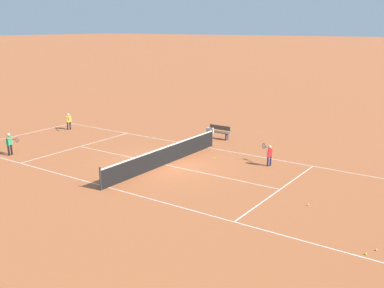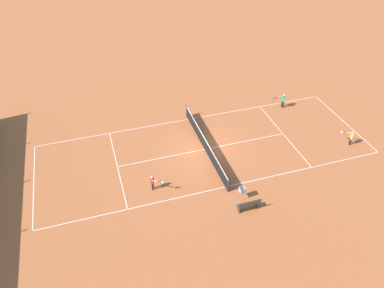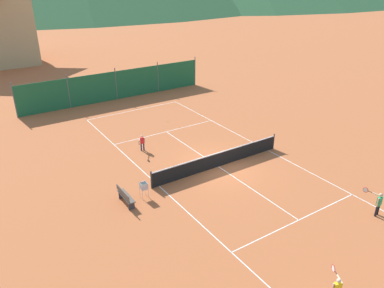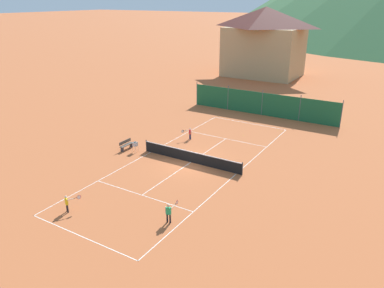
# 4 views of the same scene
# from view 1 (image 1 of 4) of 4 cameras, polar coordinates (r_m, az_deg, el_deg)

# --- Properties ---
(ground_plane) EXTENTS (600.00, 600.00, 0.00)m
(ground_plane) POSITION_cam_1_polar(r_m,az_deg,el_deg) (23.28, -3.44, -2.64)
(ground_plane) COLOR #B25B33
(court_line_markings) EXTENTS (8.25, 23.85, 0.01)m
(court_line_markings) POSITION_cam_1_polar(r_m,az_deg,el_deg) (23.28, -3.45, -2.64)
(court_line_markings) COLOR white
(court_line_markings) RESTS_ON ground
(tennis_net) EXTENTS (9.18, 0.08, 1.06)m
(tennis_net) POSITION_cam_1_polar(r_m,az_deg,el_deg) (23.14, -3.46, -1.46)
(tennis_net) COLOR #2D2D2D
(tennis_net) RESTS_ON ground
(player_near_service) EXTENTS (0.42, 1.07, 1.26)m
(player_near_service) POSITION_cam_1_polar(r_m,az_deg,el_deg) (26.71, -22.14, 0.19)
(player_near_service) COLOR black
(player_near_service) RESTS_ON ground
(player_far_service) EXTENTS (0.73, 0.81, 1.10)m
(player_far_service) POSITION_cam_1_polar(r_m,az_deg,el_deg) (23.22, 9.75, -1.21)
(player_far_service) COLOR #23284C
(player_far_service) RESTS_ON ground
(player_far_baseline) EXTENTS (0.73, 0.84, 1.14)m
(player_far_baseline) POSITION_cam_1_polar(r_m,az_deg,el_deg) (32.07, -15.41, 2.93)
(player_far_baseline) COLOR black
(player_far_baseline) RESTS_ON ground
(tennis_ball_service_box) EXTENTS (0.07, 0.07, 0.07)m
(tennis_ball_service_box) POSITION_cam_1_polar(r_m,az_deg,el_deg) (24.35, 2.84, -1.76)
(tennis_ball_service_box) COLOR #CCE033
(tennis_ball_service_box) RESTS_ON ground
(tennis_ball_mid_court) EXTENTS (0.07, 0.07, 0.07)m
(tennis_ball_mid_court) POSITION_cam_1_polar(r_m,az_deg,el_deg) (18.68, 14.52, -7.48)
(tennis_ball_mid_court) COLOR #CCE033
(tennis_ball_mid_court) RESTS_ON ground
(tennis_ball_alley_left) EXTENTS (0.07, 0.07, 0.07)m
(tennis_ball_alley_left) POSITION_cam_1_polar(r_m,az_deg,el_deg) (15.48, 21.21, -12.88)
(tennis_ball_alley_left) COLOR #CCE033
(tennis_ball_alley_left) RESTS_ON ground
(tennis_ball_by_net_left) EXTENTS (0.07, 0.07, 0.07)m
(tennis_ball_by_net_left) POSITION_cam_1_polar(r_m,az_deg,el_deg) (15.86, 22.37, -12.32)
(tennis_ball_by_net_left) COLOR #CCE033
(tennis_ball_by_net_left) RESTS_ON ground
(ball_hopper) EXTENTS (0.36, 0.36, 0.89)m
(ball_hopper) POSITION_cam_1_polar(r_m,az_deg,el_deg) (27.63, 2.31, 1.57)
(ball_hopper) COLOR #B7B7BC
(ball_hopper) RESTS_ON ground
(courtside_bench) EXTENTS (0.36, 1.50, 0.84)m
(courtside_bench) POSITION_cam_1_polar(r_m,az_deg,el_deg) (28.53, 3.45, 1.57)
(courtside_bench) COLOR #51473D
(courtside_bench) RESTS_ON ground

